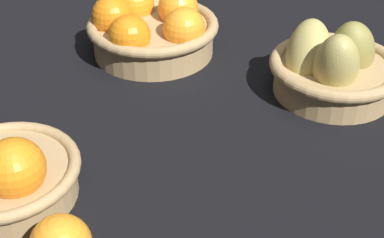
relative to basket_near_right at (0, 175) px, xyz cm
name	(u,v)px	position (x,y,z in cm)	size (l,w,h in cm)	color
market_tray	(178,138)	(-23.71, 14.05, -5.60)	(84.00, 72.00, 3.00)	black
basket_near_right	(0,175)	(0.00, 0.00, 0.00)	(20.36, 20.36, 10.77)	tan
basket_far_left_pears	(333,68)	(-44.75, 32.86, 0.70)	(22.27, 22.27, 15.20)	tan
basket_near_left	(151,29)	(-44.85, -1.84, 0.87)	(24.84, 24.84, 11.69)	tan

